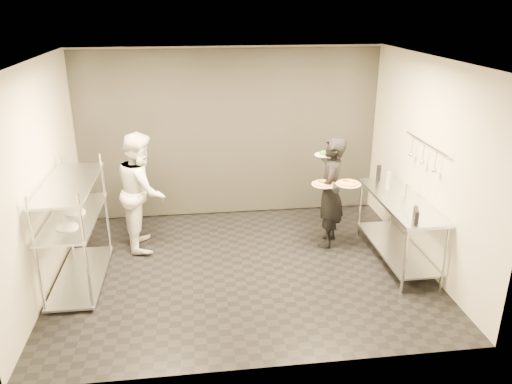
{
  "coord_description": "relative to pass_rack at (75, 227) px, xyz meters",
  "views": [
    {
      "loc": [
        -0.6,
        -6.01,
        3.47
      ],
      "look_at": [
        0.19,
        0.07,
        1.1
      ],
      "focal_mm": 35.0,
      "sensor_mm": 36.0,
      "label": 1
    }
  ],
  "objects": [
    {
      "name": "pos_monitor",
      "position": [
        4.21,
        -0.72,
        0.23
      ],
      "size": [
        0.12,
        0.23,
        0.17
      ],
      "primitive_type": "cube",
      "rotation": [
        0.0,
        0.0,
        -0.33
      ],
      "color": "black",
      "rests_on": "prep_counter"
    },
    {
      "name": "pizza_plate_near",
      "position": [
        3.36,
        0.45,
        0.26
      ],
      "size": [
        0.34,
        0.34,
        0.05
      ],
      "color": "white",
      "rests_on": "waiter"
    },
    {
      "name": "bottle_dark",
      "position": [
        4.3,
        0.8,
        0.27
      ],
      "size": [
        0.07,
        0.07,
        0.23
      ],
      "primitive_type": "cylinder",
      "color": "black",
      "rests_on": "prep_counter"
    },
    {
      "name": "prep_counter",
      "position": [
        4.33,
        0.0,
        -0.14
      ],
      "size": [
        0.6,
        1.8,
        0.92
      ],
      "color": "silver",
      "rests_on": "ground"
    },
    {
      "name": "waiter",
      "position": [
        3.5,
        0.6,
        0.06
      ],
      "size": [
        0.6,
        0.71,
        1.65
      ],
      "primitive_type": "imported",
      "rotation": [
        0.0,
        0.0,
        -1.98
      ],
      "color": "black",
      "rests_on": "ground"
    },
    {
      "name": "bottle_green",
      "position": [
        4.3,
        0.41,
        0.28
      ],
      "size": [
        0.07,
        0.07,
        0.25
      ],
      "primitive_type": "cylinder",
      "color": "gray",
      "rests_on": "prep_counter"
    },
    {
      "name": "bottle_clear",
      "position": [
        4.42,
        0.11,
        0.25
      ],
      "size": [
        0.06,
        0.06,
        0.19
      ],
      "primitive_type": "cylinder",
      "color": "gray",
      "rests_on": "prep_counter"
    },
    {
      "name": "chef",
      "position": [
        0.77,
        0.92,
        0.1
      ],
      "size": [
        0.72,
        0.89,
        1.74
      ],
      "primitive_type": "imported",
      "rotation": [
        0.0,
        0.0,
        1.65
      ],
      "color": "silver",
      "rests_on": "ground"
    },
    {
      "name": "room_shell",
      "position": [
        2.15,
        1.18,
        0.63
      ],
      "size": [
        5.0,
        4.0,
        2.8
      ],
      "color": "black",
      "rests_on": "ground"
    },
    {
      "name": "pizza_plate_far",
      "position": [
        3.69,
        0.36,
        0.29
      ],
      "size": [
        0.35,
        0.35,
        0.05
      ],
      "color": "white",
      "rests_on": "waiter"
    },
    {
      "name": "utensil_rail",
      "position": [
        4.58,
        0.0,
        0.78
      ],
      "size": [
        0.07,
        1.2,
        0.31
      ],
      "color": "silver",
      "rests_on": "room_shell"
    },
    {
      "name": "pass_rack",
      "position": [
        0.0,
        0.0,
        0.0
      ],
      "size": [
        0.6,
        1.6,
        1.5
      ],
      "color": "silver",
      "rests_on": "ground"
    },
    {
      "name": "salad_plate",
      "position": [
        3.45,
        0.86,
        0.58
      ],
      "size": [
        0.27,
        0.27,
        0.07
      ],
      "color": "white",
      "rests_on": "waiter"
    }
  ]
}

